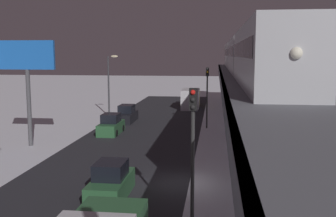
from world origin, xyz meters
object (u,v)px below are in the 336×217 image
Objects in this scene: sedan_green_2 at (111,183)px; sedan_black at (127,115)px; sedan_green at (111,126)px; traffic_light_mid at (207,89)px; delivery_van at (191,99)px; subway_train at (244,55)px; commercial_billboard at (27,66)px; traffic_light_near at (193,142)px.

sedan_black is (4.60, -24.11, 0.00)m from sedan_green_2.
sedan_green is 0.68× the size of traffic_light_mid.
sedan_green is 0.58× the size of delivery_van.
sedan_black is at bearing -90.00° from sedan_green.
subway_train is at bearing 170.83° from sedan_black.
traffic_light_near is at bearing 133.31° from commercial_billboard.
sedan_green_2 is 37.21m from delivery_van.
traffic_light_near is at bearing 108.05° from sedan_black.
sedan_black is (0.00, -6.93, 0.01)m from sedan_green.
sedan_green and sedan_black have the same top height.
subway_train is 5.20m from traffic_light_mid.
traffic_light_mid is (-2.70, 15.92, 2.85)m from delivery_van.
sedan_green_2 is at bearing 104.99° from sedan_green.
sedan_green_2 is 0.48× the size of commercial_billboard.
commercial_billboard reaches higher than sedan_black.
traffic_light_near reaches higher than sedan_green.
delivery_van is at bearing -116.85° from sedan_black.
sedan_green is at bearing -66.71° from traffic_light_near.
traffic_light_near is (-9.30, 28.54, 3.40)m from sedan_black.
sedan_green_2 is 0.90× the size of sedan_black.
subway_train is 12.81× the size of sedan_green.
subway_train is 15.54m from sedan_green.
subway_train reaches higher than sedan_green_2.
traffic_light_mid is 18.02m from commercial_billboard.
sedan_black is 10.31m from traffic_light_mid.
subway_train is 7.50× the size of delivery_van.
sedan_green and sedan_green_2 have the same top height.
delivery_van is 41.76m from traffic_light_near.
sedan_green_2 and sedan_black have the same top height.
sedan_green is 6.93m from sedan_black.
traffic_light_mid is at bearing 99.62° from delivery_van.
subway_train is at bearing 113.08° from delivery_van.
sedan_green is 10.70m from traffic_light_mid.
traffic_light_mid is at bearing -156.51° from sedan_green.
traffic_light_near is at bearing 113.29° from sedan_green.
traffic_light_near reaches higher than delivery_van.
delivery_van reaches higher than sedan_green_2.
traffic_light_near is 21.68m from commercial_billboard.
subway_train is at bearing 68.98° from sedan_green_2.
sedan_black is 14.62m from delivery_van.
traffic_light_near is at bearing 81.92° from subway_train.
subway_train is 6.23× the size of commercial_billboard.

